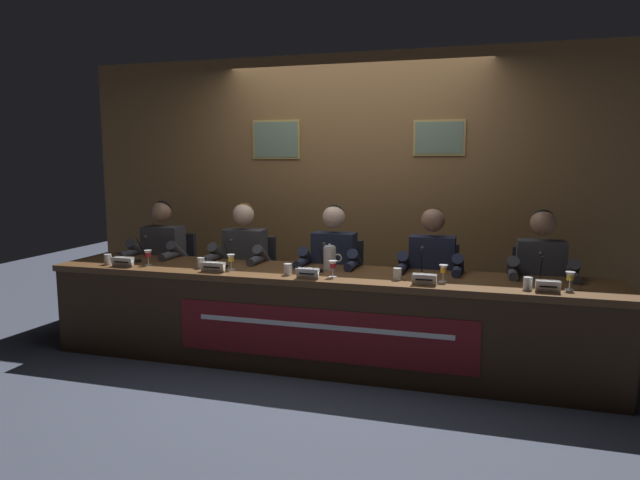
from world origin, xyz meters
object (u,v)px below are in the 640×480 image
juice_glass_far_left (148,255)px  panelist_far_right (541,278)px  juice_glass_left (231,259)px  chair_far_right (537,307)px  nameplate_far_left (123,262)px  chair_center (338,294)px  panelist_left (241,262)px  juice_glass_far_right (570,277)px  nameplate_center (308,273)px  nameplate_right (424,279)px  juice_glass_right (443,270)px  water_cup_far_left (108,260)px  chair_far_left (172,282)px  microphone_left (226,257)px  water_cup_center (288,270)px  water_pitcher_central (330,258)px  conference_table (316,303)px  chair_left (251,288)px  microphone_far_right (541,273)px  panelist_right (431,272)px  nameplate_far_right (548,286)px  water_cup_far_right (528,284)px  water_cup_left (201,263)px  panelist_center (332,267)px  panelist_far_left (159,257)px  microphone_center (322,262)px  microphone_far_left (140,253)px  chair_right (432,300)px  nameplate_left (213,267)px  juice_glass_center (333,266)px  water_cup_right (397,274)px  microphone_right (421,267)px

juice_glass_far_left → panelist_far_right: 3.13m
juice_glass_left → chair_far_right: size_ratio=0.14×
nameplate_far_left → chair_center: size_ratio=0.21×
panelist_left → juice_glass_far_left: bearing=-143.2°
nameplate_far_left → chair_far_right: bearing=13.7°
juice_glass_far_right → nameplate_center: bearing=-175.4°
nameplate_center → panelist_far_right: 1.77m
chair_center → nameplate_right: bearing=-43.9°
chair_center → juice_glass_right: chair_center is taller
juice_glass_far_left → water_cup_far_left: bearing=-168.5°
chair_far_left → microphone_left: (0.85, -0.54, 0.37)m
water_cup_center → water_pitcher_central: (0.25, 0.28, 0.06)m
conference_table → chair_left: size_ratio=4.89×
juice_glass_far_right → microphone_far_right: microphone_far_right is taller
panelist_right → nameplate_far_right: size_ratio=7.90×
juice_glass_left → water_cup_far_right: bearing=-2.0°
water_cup_left → panelist_center: bearing=25.9°
panelist_far_left → microphone_far_right: bearing=-5.7°
panelist_far_left → panelist_right: size_ratio=1.00×
juice_glass_far_left → microphone_center: 1.46m
microphone_far_left → chair_right: microphone_far_left is taller
water_cup_far_left → nameplate_center: (1.78, -0.09, 0.00)m
conference_table → juice_glass_right: 1.00m
nameplate_left → juice_glass_center: bearing=4.6°
water_cup_left → panelist_far_right: size_ratio=0.07×
microphone_far_left → water_cup_left: microphone_far_left is taller
nameplate_far_left → microphone_far_left: 0.26m
water_cup_left → nameplate_right: size_ratio=0.50×
microphone_left → juice_glass_right: microphone_left is taller
chair_far_left → nameplate_right: 2.62m
chair_left → juice_glass_center: chair_left is taller
juice_glass_far_left → chair_left: size_ratio=0.14×
panelist_left → chair_far_right: bearing=4.6°
water_cup_far_left → panelist_right: size_ratio=0.07×
water_cup_right → juice_glass_far_right: 1.16m
microphone_left → chair_right: size_ratio=0.24×
nameplate_center → panelist_right: (0.84, 0.63, -0.06)m
nameplate_far_left → microphone_left: microphone_left is taller
microphone_left → microphone_right: size_ratio=1.00×
nameplate_far_left → panelist_far_right: 3.31m
microphone_far_left → microphone_center: same height
water_cup_far_left → panelist_far_right: panelist_far_right is taller
panelist_far_left → juice_glass_left: panelist_far_left is taller
water_cup_far_left → water_cup_center: 1.59m
conference_table → microphone_far_right: microphone_far_right is taller
microphone_far_right → water_cup_center: bearing=-173.6°
chair_center → microphone_center: 0.64m
nameplate_left → water_cup_right: water_cup_right is taller
juice_glass_far_left → chair_center: bearing=24.8°
panelist_center → chair_right: bearing=13.6°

